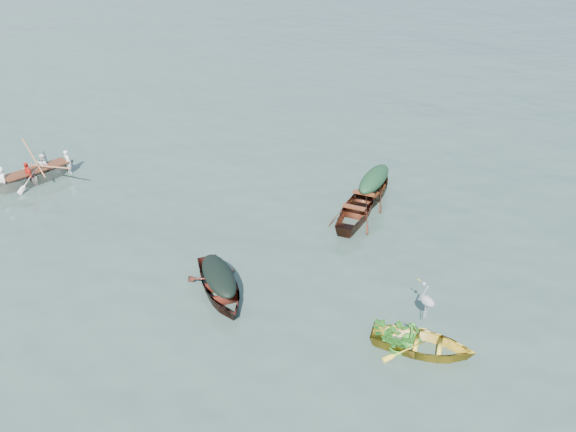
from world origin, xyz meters
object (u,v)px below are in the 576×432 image
object	(u,v)px
yellow_dinghy	(422,351)
heron	(427,306)
open_wooden_boat	(358,216)
dark_covered_boat	(220,294)
green_tarp_boat	(373,197)
rowed_boat	(39,181)

from	to	relation	value
yellow_dinghy	heron	distance (m)	1.00
open_wooden_boat	dark_covered_boat	bearing A→B (deg)	68.82
green_tarp_boat	rowed_boat	size ratio (longest dim) A/B	1.01
dark_covered_boat	yellow_dinghy	bearing A→B (deg)	-45.18
yellow_dinghy	heron	bearing A→B (deg)	5.19
heron	rowed_boat	bearing A→B (deg)	74.58
open_wooden_boat	heron	distance (m)	5.54
rowed_boat	heron	world-z (taller)	heron
rowed_boat	dark_covered_boat	bearing A→B (deg)	-177.89
green_tarp_boat	open_wooden_boat	distance (m)	1.40
rowed_boat	yellow_dinghy	bearing A→B (deg)	-171.34
yellow_dinghy	dark_covered_boat	distance (m)	5.10
green_tarp_boat	heron	size ratio (longest dim) A/B	4.33
dark_covered_boat	green_tarp_boat	distance (m)	6.88
open_wooden_boat	heron	size ratio (longest dim) A/B	4.43
green_tarp_boat	rowed_boat	bearing A→B (deg)	20.85
dark_covered_boat	green_tarp_boat	size ratio (longest dim) A/B	0.87
dark_covered_boat	open_wooden_boat	bearing A→B (deg)	23.25
yellow_dinghy	open_wooden_boat	world-z (taller)	open_wooden_boat
yellow_dinghy	green_tarp_boat	xyz separation A→B (m)	(3.84, 6.08, 0.00)
yellow_dinghy	green_tarp_boat	distance (m)	7.20
yellow_dinghy	green_tarp_boat	world-z (taller)	green_tarp_boat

